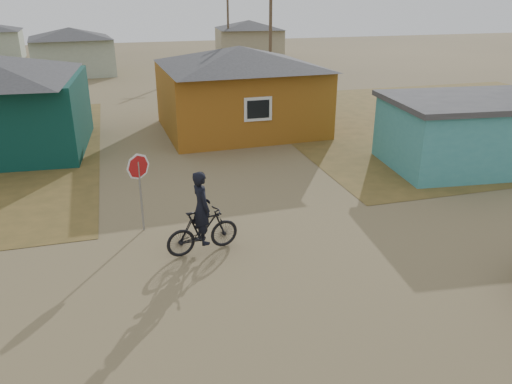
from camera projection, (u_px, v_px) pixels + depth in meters
ground at (288, 297)px, 10.88m from camera, size 120.00×120.00×0.00m
grass_ne at (458, 119)px, 26.03m from camera, size 20.00×18.00×0.00m
house_yellow at (240, 88)px, 23.24m from camera, size 7.72×6.76×3.90m
shed_turquoise at (471, 132)px, 18.60m from camera, size 6.71×4.93×2.60m
house_pale_west at (72, 51)px, 38.95m from camera, size 7.04×6.15×3.60m
house_beige_east at (249, 39)px, 48.38m from camera, size 6.95×6.05×3.60m
utility_pole_near at (271, 27)px, 30.59m from camera, size 1.40×0.20×8.00m
utility_pole_far at (228, 15)px, 45.10m from camera, size 1.40×0.20×8.00m
stop_sign at (139, 174)px, 13.33m from camera, size 0.72×0.17×2.23m
cyclist at (202, 223)px, 12.51m from camera, size 1.99×0.92×2.17m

